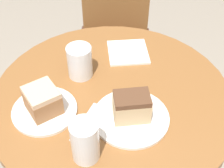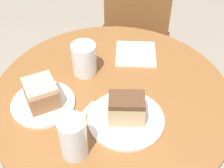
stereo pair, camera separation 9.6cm
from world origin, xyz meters
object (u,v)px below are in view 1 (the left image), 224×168
at_px(glass_lemonade, 85,142).
at_px(cake_slice_far, 42,100).
at_px(plate_near, 131,117).
at_px(plate_far, 45,110).
at_px(glass_water, 80,63).
at_px(chair, 114,33).
at_px(cake_slice_near, 132,107).

bearing_deg(glass_lemonade, cake_slice_far, 137.50).
height_order(plate_near, glass_lemonade, glass_lemonade).
bearing_deg(cake_slice_far, glass_lemonade, -42.50).
bearing_deg(plate_far, glass_lemonade, -42.50).
distance_m(cake_slice_far, glass_water, 0.19).
relative_size(chair, plate_near, 4.34).
distance_m(plate_far, cake_slice_near, 0.26).
xyz_separation_m(plate_far, glass_lemonade, (0.15, -0.14, 0.05)).
height_order(plate_far, cake_slice_near, cake_slice_near).
height_order(plate_far, glass_lemonade, glass_lemonade).
bearing_deg(plate_near, cake_slice_far, -179.71).
relative_size(plate_far, glass_water, 1.75).
bearing_deg(glass_water, plate_near, -44.09).
bearing_deg(plate_near, cake_slice_near, 90.00).
xyz_separation_m(plate_near, plate_far, (-0.26, -0.00, -0.00)).
bearing_deg(cake_slice_near, plate_far, -179.71).
relative_size(chair, glass_water, 8.77).
bearing_deg(cake_slice_near, glass_water, 135.91).
xyz_separation_m(chair, glass_lemonade, (0.03, -1.00, 0.35)).
distance_m(glass_lemonade, glass_water, 0.32).
xyz_separation_m(plate_far, cake_slice_near, (0.26, 0.00, 0.05)).
xyz_separation_m(chair, cake_slice_near, (0.14, -0.86, 0.35)).
xyz_separation_m(cake_slice_near, glass_lemonade, (-0.11, -0.14, 0.01)).
height_order(chair, cake_slice_far, chair).
relative_size(chair, glass_lemonade, 7.78).
relative_size(plate_far, cake_slice_near, 1.69).
relative_size(cake_slice_far, glass_lemonade, 1.03).
bearing_deg(plate_near, plate_far, -179.71).
relative_size(chair, cake_slice_far, 7.58).
xyz_separation_m(cake_slice_near, cake_slice_far, (-0.26, -0.00, -0.00)).
bearing_deg(plate_far, cake_slice_far, 0.00).
relative_size(plate_near, glass_lemonade, 1.79).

